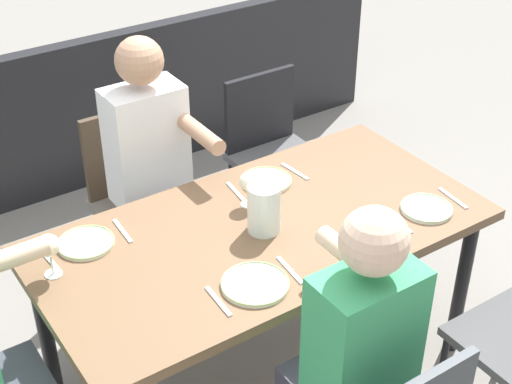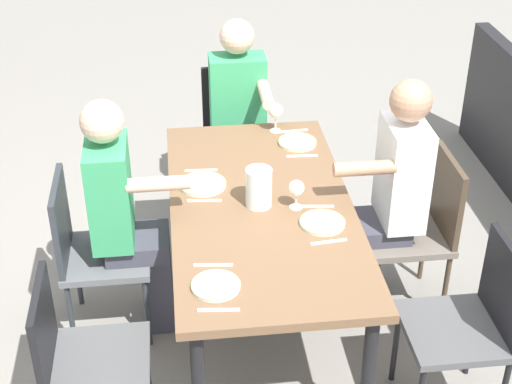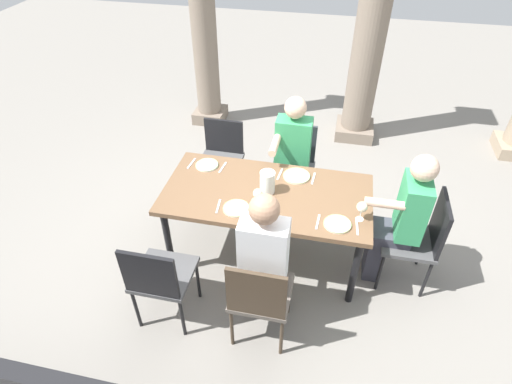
# 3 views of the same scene
# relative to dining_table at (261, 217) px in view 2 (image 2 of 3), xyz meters

# --- Properties ---
(ground_plane) EXTENTS (16.00, 16.00, 0.00)m
(ground_plane) POSITION_rel_dining_table_xyz_m (0.00, 0.00, -0.70)
(ground_plane) COLOR gray
(dining_table) EXTENTS (1.76, 0.89, 0.77)m
(dining_table) POSITION_rel_dining_table_xyz_m (0.00, 0.00, 0.00)
(dining_table) COLOR brown
(dining_table) RESTS_ON ground
(chair_west_north) EXTENTS (0.44, 0.44, 0.85)m
(chair_west_north) POSITION_rel_dining_table_xyz_m (-0.66, 0.86, -0.20)
(chair_west_north) COLOR #4F4F50
(chair_west_north) RESTS_ON ground
(chair_west_south) EXTENTS (0.44, 0.44, 0.89)m
(chair_west_south) POSITION_rel_dining_table_xyz_m (-0.66, -0.86, -0.18)
(chair_west_south) COLOR #4F4F50
(chair_west_south) RESTS_ON ground
(chair_mid_north) EXTENTS (0.44, 0.44, 0.89)m
(chair_mid_north) POSITION_rel_dining_table_xyz_m (0.12, 0.86, -0.19)
(chair_mid_north) COLOR #5B5E61
(chair_mid_north) RESTS_ON ground
(chair_mid_south) EXTENTS (0.44, 0.44, 0.90)m
(chair_mid_south) POSITION_rel_dining_table_xyz_m (0.12, -0.86, -0.18)
(chair_mid_south) COLOR #6A6158
(chair_mid_south) RESTS_ON ground
(chair_head_east) EXTENTS (0.44, 0.44, 0.91)m
(chair_head_east) POSITION_rel_dining_table_xyz_m (1.30, 0.00, -0.17)
(chair_head_east) COLOR #4F4F50
(chair_head_east) RESTS_ON ground
(diner_woman_green) EXTENTS (0.35, 0.49, 1.34)m
(diner_woman_green) POSITION_rel_dining_table_xyz_m (0.11, -0.67, 0.02)
(diner_woman_green) COLOR #3F3F4C
(diner_woman_green) RESTS_ON ground
(diner_man_white) EXTENTS (0.35, 0.49, 1.31)m
(diner_man_white) POSITION_rel_dining_table_xyz_m (0.11, 0.67, 0.00)
(diner_man_white) COLOR #3F3F4C
(diner_man_white) RESTS_ON ground
(diner_guest_third) EXTENTS (0.49, 0.35, 1.30)m
(diner_guest_third) POSITION_rel_dining_table_xyz_m (1.11, -0.00, 0.00)
(diner_guest_third) COLOR #3F3F4C
(diner_guest_third) RESTS_ON ground
(plate_0) EXTENTS (0.21, 0.21, 0.02)m
(plate_0) POSITION_rel_dining_table_xyz_m (-0.61, 0.27, 0.08)
(plate_0) COLOR white
(plate_0) RESTS_ON dining_table
(fork_0) EXTENTS (0.03, 0.17, 0.01)m
(fork_0) POSITION_rel_dining_table_xyz_m (-0.76, 0.27, 0.08)
(fork_0) COLOR silver
(fork_0) RESTS_ON dining_table
(spoon_0) EXTENTS (0.04, 0.17, 0.01)m
(spoon_0) POSITION_rel_dining_table_xyz_m (-0.46, 0.27, 0.08)
(spoon_0) COLOR silver
(spoon_0) RESTS_ON dining_table
(plate_1) EXTENTS (0.22, 0.22, 0.02)m
(plate_1) POSITION_rel_dining_table_xyz_m (-0.20, -0.26, 0.08)
(plate_1) COLOR silver
(plate_1) RESTS_ON dining_table
(wine_glass_1) EXTENTS (0.08, 0.08, 0.15)m
(wine_glass_1) POSITION_rel_dining_table_xyz_m (-0.05, -0.16, 0.18)
(wine_glass_1) COLOR white
(wine_glass_1) RESTS_ON dining_table
(fork_1) EXTENTS (0.03, 0.17, 0.01)m
(fork_1) POSITION_rel_dining_table_xyz_m (-0.35, -0.26, 0.08)
(fork_1) COLOR silver
(fork_1) RESTS_ON dining_table
(spoon_1) EXTENTS (0.04, 0.17, 0.01)m
(spoon_1) POSITION_rel_dining_table_xyz_m (-0.05, -0.26, 0.08)
(spoon_1) COLOR silver
(spoon_1) RESTS_ON dining_table
(plate_2) EXTENTS (0.24, 0.24, 0.02)m
(plate_2) POSITION_rel_dining_table_xyz_m (0.22, 0.27, 0.08)
(plate_2) COLOR silver
(plate_2) RESTS_ON dining_table
(fork_2) EXTENTS (0.03, 0.17, 0.01)m
(fork_2) POSITION_rel_dining_table_xyz_m (0.07, 0.27, 0.08)
(fork_2) COLOR silver
(fork_2) RESTS_ON dining_table
(spoon_2) EXTENTS (0.03, 0.17, 0.01)m
(spoon_2) POSITION_rel_dining_table_xyz_m (0.37, 0.27, 0.08)
(spoon_2) COLOR silver
(spoon_2) RESTS_ON dining_table
(plate_3) EXTENTS (0.22, 0.22, 0.02)m
(plate_3) POSITION_rel_dining_table_xyz_m (0.61, -0.28, 0.08)
(plate_3) COLOR silver
(plate_3) RESTS_ON dining_table
(wine_glass_3) EXTENTS (0.08, 0.08, 0.17)m
(wine_glass_3) POSITION_rel_dining_table_xyz_m (0.77, -0.18, 0.20)
(wine_glass_3) COLOR white
(wine_glass_3) RESTS_ON dining_table
(fork_3) EXTENTS (0.03, 0.17, 0.01)m
(fork_3) POSITION_rel_dining_table_xyz_m (0.46, -0.28, 0.08)
(fork_3) COLOR silver
(fork_3) RESTS_ON dining_table
(spoon_3) EXTENTS (0.03, 0.17, 0.01)m
(spoon_3) POSITION_rel_dining_table_xyz_m (0.76, -0.28, 0.08)
(spoon_3) COLOR silver
(spoon_3) RESTS_ON dining_table
(water_pitcher) EXTENTS (0.13, 0.13, 0.20)m
(water_pitcher) POSITION_rel_dining_table_xyz_m (0.00, 0.01, 0.16)
(water_pitcher) COLOR white
(water_pitcher) RESTS_ON dining_table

